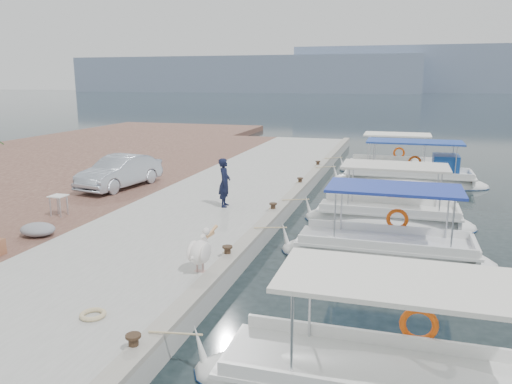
% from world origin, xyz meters
% --- Properties ---
extents(ground, '(400.00, 400.00, 0.00)m').
position_xyz_m(ground, '(0.00, 0.00, 0.00)').
color(ground, black).
rests_on(ground, ground).
extents(concrete_quay, '(6.00, 40.00, 0.50)m').
position_xyz_m(concrete_quay, '(-3.00, 5.00, 0.25)').
color(concrete_quay, '#9B9B96').
rests_on(concrete_quay, ground).
extents(quay_curb, '(0.44, 40.00, 0.12)m').
position_xyz_m(quay_curb, '(-0.22, 5.00, 0.56)').
color(quay_curb, gray).
rests_on(quay_curb, concrete_quay).
extents(cobblestone_strip, '(4.00, 40.00, 0.50)m').
position_xyz_m(cobblestone_strip, '(-8.00, 5.00, 0.25)').
color(cobblestone_strip, brown).
rests_on(cobblestone_strip, ground).
extents(distant_hills, '(330.00, 60.00, 18.00)m').
position_xyz_m(distant_hills, '(29.61, 201.49, 7.61)').
color(distant_hills, gray).
rests_on(distant_hills, ground).
extents(fishing_caique_b, '(6.30, 2.17, 2.83)m').
position_xyz_m(fishing_caique_b, '(3.74, -1.11, 0.13)').
color(fishing_caique_b, white).
rests_on(fishing_caique_b, ground).
extents(fishing_caique_c, '(6.22, 2.16, 2.83)m').
position_xyz_m(fishing_caique_c, '(3.70, 2.77, 0.13)').
color(fishing_caique_c, white).
rests_on(fishing_caique_c, ground).
extents(fishing_caique_d, '(7.74, 2.30, 2.83)m').
position_xyz_m(fishing_caique_d, '(4.56, 10.41, 0.19)').
color(fishing_caique_d, white).
rests_on(fishing_caique_d, ground).
extents(fishing_caique_e, '(6.07, 2.35, 2.83)m').
position_xyz_m(fishing_caique_e, '(3.63, 13.64, 0.13)').
color(fishing_caique_e, white).
rests_on(fishing_caique_e, ground).
extents(mooring_bollards, '(0.28, 20.28, 0.33)m').
position_xyz_m(mooring_bollards, '(-0.35, 1.50, 0.69)').
color(mooring_bollards, black).
rests_on(mooring_bollards, concrete_quay).
extents(pelican, '(0.53, 1.36, 1.05)m').
position_xyz_m(pelican, '(-0.67, -4.64, 1.04)').
color(pelican, tan).
rests_on(pelican, concrete_quay).
extents(fisherman, '(0.56, 0.75, 1.85)m').
position_xyz_m(fisherman, '(-2.31, 1.75, 1.43)').
color(fisherman, black).
rests_on(fisherman, concrete_quay).
extents(parked_car, '(2.18, 4.52, 1.43)m').
position_xyz_m(parked_car, '(-7.95, 3.64, 1.21)').
color(parked_car, '#A4AEBC').
rests_on(parked_car, cobblestone_strip).
extents(tarp_bundle, '(1.10, 0.90, 0.40)m').
position_xyz_m(tarp_bundle, '(-6.64, -3.32, 0.70)').
color(tarp_bundle, gray).
rests_on(tarp_bundle, cobblestone_strip).
extents(folding_table, '(0.55, 0.55, 0.73)m').
position_xyz_m(folding_table, '(-7.53, -1.13, 1.02)').
color(folding_table, silver).
rests_on(folding_table, cobblestone_strip).
extents(rope_coil, '(0.54, 0.54, 0.10)m').
position_xyz_m(rope_coil, '(-1.83, -7.55, 0.55)').
color(rope_coil, '#C6B284').
rests_on(rope_coil, concrete_quay).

